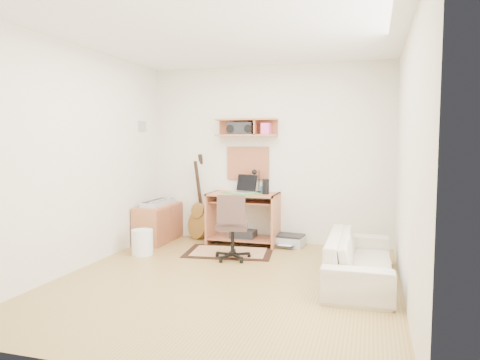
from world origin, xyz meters
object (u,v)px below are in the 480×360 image
(cabinet, at_px, (158,223))
(sofa, at_px, (360,251))
(desk, at_px, (243,219))
(printer, at_px, (289,240))
(task_chair, at_px, (233,226))

(cabinet, relative_size, sofa, 0.53)
(desk, height_order, sofa, desk)
(cabinet, bearing_deg, desk, 7.78)
(desk, height_order, printer, desk)
(task_chair, height_order, sofa, task_chair)
(printer, distance_m, sofa, 1.74)
(sofa, bearing_deg, cabinet, 68.72)
(sofa, bearing_deg, desk, 51.65)
(desk, bearing_deg, cabinet, -172.22)
(cabinet, distance_m, printer, 1.97)
(task_chair, xyz_separation_m, sofa, (1.57, -0.47, -0.09))
(task_chair, bearing_deg, printer, 47.21)
(printer, height_order, sofa, sofa)
(desk, xyz_separation_m, cabinet, (-1.28, -0.18, -0.10))
(cabinet, xyz_separation_m, sofa, (2.96, -1.15, 0.06))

